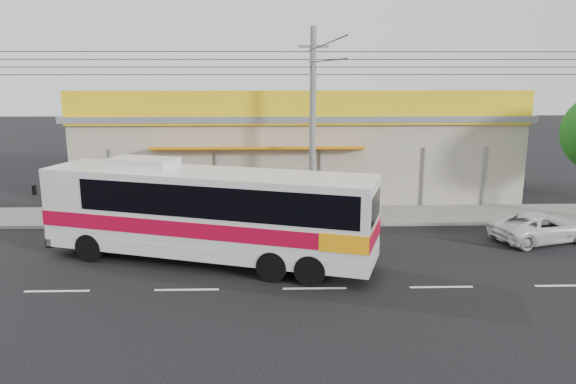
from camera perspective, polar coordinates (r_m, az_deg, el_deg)
name	(u,v)px	position (r m, az deg, el deg)	size (l,w,h in m)	color
ground	(310,261)	(20.18, 2.20, -7.06)	(120.00, 120.00, 0.00)	black
sidewalk	(301,216)	(25.87, 1.34, -2.41)	(30.00, 3.20, 0.15)	slate
lane_markings	(315,289)	(17.85, 2.73, -9.77)	(50.00, 0.12, 0.01)	silver
storefront_building	(296,150)	(30.85, 0.83, 4.27)	(22.60, 9.20, 5.70)	#ADA18B
coach_bus	(212,210)	(19.67, -7.72, -1.78)	(11.94, 5.99, 3.62)	silver
motorbike_red	(213,213)	(24.60, -7.63, -2.13)	(0.56, 1.60, 0.84)	maroon
motorbike_dark	(105,209)	(26.10, -18.11, -1.65)	(0.45, 1.61, 0.97)	black
white_car	(541,227)	(24.44, 24.33, -3.27)	(1.89, 4.09, 1.14)	silver
utility_pole	(313,62)	(24.41, 2.57, 13.06)	(34.00, 14.00, 8.46)	slate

